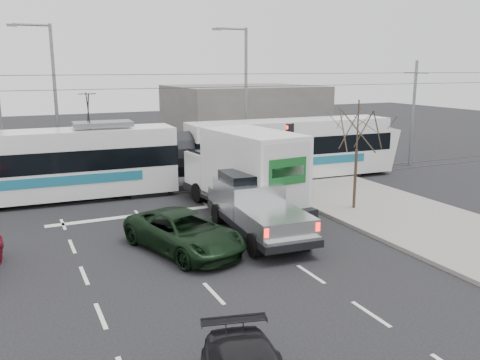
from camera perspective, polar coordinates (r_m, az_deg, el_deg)
name	(u,v)px	position (r m, az deg, el deg)	size (l,w,h in m)	color
ground	(226,252)	(18.63, -1.57, -8.11)	(120.00, 120.00, 0.00)	black
sidewalk_right	(415,220)	(23.48, 19.07, -4.22)	(6.00, 60.00, 0.15)	gray
rails	(152,192)	(27.70, -9.83, -1.33)	(60.00, 1.60, 0.03)	#33302D
building_right	(243,115)	(44.43, 0.32, 7.32)	(12.00, 10.00, 5.00)	slate
bare_tree	(358,130)	(23.67, 13.07, 5.49)	(2.40, 2.40, 5.00)	#47382B
traffic_signal	(291,143)	(26.46, 5.69, 4.18)	(0.44, 0.44, 3.60)	black
street_lamp_near	(243,90)	(33.23, 0.38, 10.05)	(2.38, 0.25, 9.00)	slate
street_lamp_far	(52,92)	(32.16, -20.38, 9.20)	(2.38, 0.25, 9.00)	slate
catenary	(149,120)	(27.04, -10.14, 6.66)	(60.00, 0.20, 7.00)	black
tram	(180,156)	(27.75, -6.76, 2.73)	(25.95, 3.76, 5.28)	white
silver_pickup	(254,205)	(20.38, 1.63, -2.83)	(2.69, 6.62, 2.35)	black
box_truck	(245,172)	(23.29, 0.59, 0.94)	(3.42, 7.86, 3.81)	black
navy_pickup	(265,175)	(26.95, 2.84, 0.54)	(2.80, 4.91, 1.95)	black
green_car	(184,232)	(18.63, -6.29, -5.83)	(2.39, 5.19, 1.44)	black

